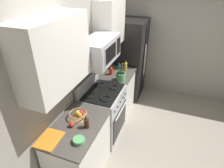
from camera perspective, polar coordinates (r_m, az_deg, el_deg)
name	(u,v)px	position (r m, az deg, el deg)	size (l,w,h in m)	color
ground_plane	(136,141)	(3.63, 7.28, -16.59)	(16.00, 16.00, 0.00)	gray
wall_back	(81,68)	(3.16, -9.32, 4.83)	(8.00, 0.10, 2.60)	#9E998E
counter_left	(79,150)	(2.90, -9.71, -18.91)	(0.97, 0.61, 0.91)	silver
range_oven	(103,113)	(3.45, -2.66, -8.58)	(0.76, 0.66, 1.09)	#B2B5BA
counter_right	(117,92)	(4.02, 1.52, -2.51)	(0.71, 0.61, 0.91)	silver
refrigerator	(129,59)	(4.47, 5.08, 7.32)	(0.79, 0.72, 1.80)	black
wall_right	(161,39)	(4.69, 14.57, 12.79)	(0.10, 8.00, 2.60)	#9E998E
microwave	(100,50)	(2.87, -3.71, 10.08)	(0.77, 0.44, 0.36)	#B2B5BA
upper_cabinets_left	(55,55)	(2.15, -16.74, 8.41)	(0.96, 0.34, 0.79)	silver
upper_cabinets_right	(110,23)	(3.52, -0.66, 17.91)	(0.70, 0.34, 0.79)	silver
utensil_crock	(121,76)	(3.51, 2.64, 2.36)	(0.17, 0.17, 0.34)	#59AD66
fruit_basket	(79,115)	(2.67, -9.98, -9.05)	(0.25, 0.25, 0.11)	#9E7A4C
apple_loose	(71,125)	(2.56, -12.02, -11.78)	(0.07, 0.07, 0.07)	red
cutting_board	(50,139)	(2.48, -18.19, -15.45)	(0.32, 0.25, 0.02)	orange
bottle_hot_sauce	(111,70)	(3.71, -0.32, 4.07)	(0.07, 0.07, 0.19)	red
bottle_oil	(126,66)	(3.87, 4.12, 5.41)	(0.06, 0.06, 0.22)	gold
bottle_soy	(86,122)	(2.49, -7.64, -11.30)	(0.07, 0.07, 0.18)	#382314
prep_bowl	(79,140)	(2.36, -9.85, -16.25)	(0.14, 0.14, 0.05)	#59AD66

